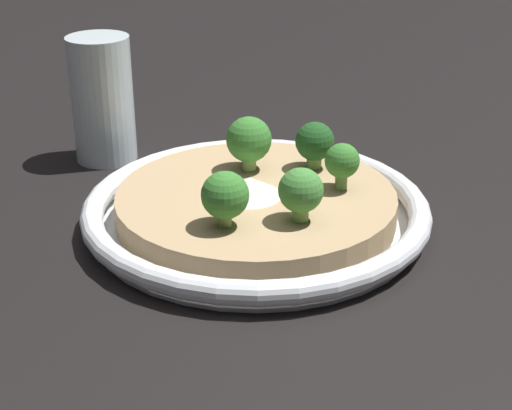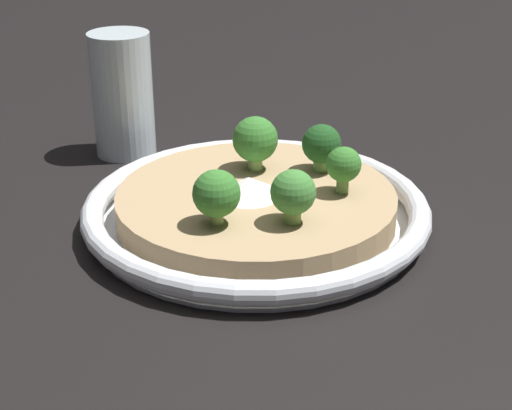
# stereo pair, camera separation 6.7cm
# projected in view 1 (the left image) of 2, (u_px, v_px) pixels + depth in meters

# --- Properties ---
(ground_plane) EXTENTS (6.00, 6.00, 0.00)m
(ground_plane) POSITION_uv_depth(u_px,v_px,m) (256.00, 224.00, 0.68)
(ground_plane) COLOR black
(risotto_bowl) EXTENTS (0.30, 0.30, 0.03)m
(risotto_bowl) POSITION_uv_depth(u_px,v_px,m) (256.00, 208.00, 0.67)
(risotto_bowl) COLOR silver
(risotto_bowl) RESTS_ON ground_plane
(cheese_sprinkle) EXTENTS (0.06, 0.06, 0.02)m
(cheese_sprinkle) POSITION_uv_depth(u_px,v_px,m) (249.00, 186.00, 0.65)
(cheese_sprinkle) COLOR white
(cheese_sprinkle) RESTS_ON risotto_bowl
(broccoli_front) EXTENTS (0.04, 0.04, 0.05)m
(broccoli_front) POSITION_uv_depth(u_px,v_px,m) (249.00, 140.00, 0.70)
(broccoli_front) COLOR #84A856
(broccoli_front) RESTS_ON risotto_bowl
(broccoli_right) EXTENTS (0.04, 0.04, 0.04)m
(broccoli_right) POSITION_uv_depth(u_px,v_px,m) (225.00, 196.00, 0.60)
(broccoli_right) COLOR #84A856
(broccoli_right) RESTS_ON risotto_bowl
(broccoli_back_right) EXTENTS (0.04, 0.04, 0.04)m
(broccoli_back_right) POSITION_uv_depth(u_px,v_px,m) (301.00, 192.00, 0.60)
(broccoli_back_right) COLOR #759E4C
(broccoli_back_right) RESTS_ON risotto_bowl
(broccoli_left) EXTENTS (0.04, 0.04, 0.04)m
(broccoli_left) POSITION_uv_depth(u_px,v_px,m) (313.00, 142.00, 0.70)
(broccoli_left) COLOR #668E47
(broccoli_left) RESTS_ON risotto_bowl
(broccoli_back_left) EXTENTS (0.03, 0.03, 0.04)m
(broccoli_back_left) POSITION_uv_depth(u_px,v_px,m) (342.00, 162.00, 0.66)
(broccoli_back_left) COLOR #668E47
(broccoli_back_left) RESTS_ON risotto_bowl
(drinking_glass) EXTENTS (0.06, 0.06, 0.13)m
(drinking_glass) POSITION_uv_depth(u_px,v_px,m) (102.00, 99.00, 0.79)
(drinking_glass) COLOR silver
(drinking_glass) RESTS_ON ground_plane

